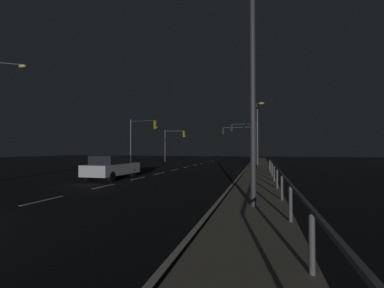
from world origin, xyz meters
The scene contains 12 objects.
ground_plane centered at (0.00, 17.50, 0.00)m, with size 112.00×112.00×0.00m, color black.
sidewalk_right centered at (7.89, 17.50, 0.07)m, with size 2.19×77.00×0.14m, color gray.
lane_markings_center centered at (0.00, 21.00, 0.01)m, with size 0.14×50.00×0.01m.
lane_edge_line centered at (6.55, 22.50, 0.01)m, with size 0.14×53.00×0.01m.
car centered at (-1.49, 12.16, 0.82)m, with size 1.84×4.41×1.57m.
traffic_light_mid_right centered at (5.88, 34.42, 4.13)m, with size 3.66×0.41×5.70m.
traffic_light_mid_left centered at (-5.57, 25.04, 3.93)m, with size 3.72×0.68×5.60m.
traffic_light_far_center centered at (5.09, 36.76, 4.03)m, with size 5.14×0.34×5.44m.
traffic_light_near_left centered at (-5.73, 37.28, 3.69)m, with size 3.57×0.35×5.25m.
street_lamp_across_street centered at (7.81, 25.67, 4.28)m, with size 0.80×1.83×6.84m.
street_lamp_far_end centered at (7.72, 5.59, 4.95)m, with size 1.26×1.51×8.12m.
barrier_fence centered at (8.84, 9.59, 0.87)m, with size 0.09×23.27×0.98m.
Camera 1 is at (8.13, -3.28, 1.97)m, focal length 24.45 mm.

